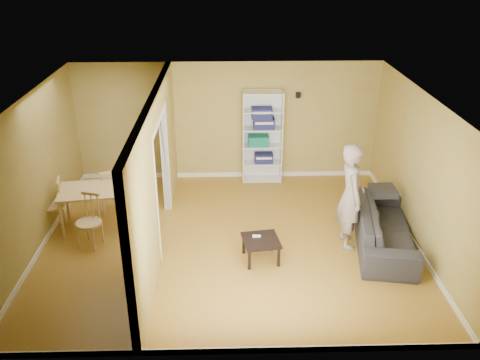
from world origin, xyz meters
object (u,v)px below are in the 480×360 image
bookshelf (262,136)px  dining_table (94,193)px  sofa (385,221)px  chair_far (109,190)px  chair_near (88,221)px  person (351,187)px  coffee_table (261,242)px  chair_left (52,204)px

bookshelf → dining_table: size_ratio=1.64×
sofa → chair_far: chair_far is taller
dining_table → chair_near: size_ratio=1.29×
person → dining_table: bearing=78.7°
bookshelf → chair_near: size_ratio=2.11×
chair_near → coffee_table: bearing=6.6°
sofa → coffee_table: (-2.18, -0.43, -0.12)m
chair_left → chair_far: 1.08m
dining_table → chair_far: chair_far is taller
bookshelf → dining_table: bookshelf is taller
bookshelf → chair_near: 4.18m
person → bookshelf: (-1.31, 2.75, -0.09)m
dining_table → chair_near: 0.70m
chair_left → sofa: bearing=70.7°
chair_near → sofa: bearing=15.6°
person → dining_table: (-4.51, 0.73, -0.41)m
bookshelf → chair_far: (-3.07, -1.47, -0.54)m
coffee_table → chair_near: bearing=169.9°
chair_near → chair_far: size_ratio=1.01×
bookshelf → coffee_table: size_ratio=3.46×
bookshelf → chair_far: bookshelf is taller
chair_left → chair_far: chair_left is taller
coffee_table → chair_left: chair_left is taller
sofa → chair_near: bearing=98.5°
chair_left → bookshelf: bearing=105.0°
chair_near → chair_far: (0.09, 1.21, -0.01)m
sofa → bookshelf: size_ratio=1.16×
chair_left → chair_near: bearing=40.1°
bookshelf → person: bearing=-64.5°
chair_left → chair_near: size_ratio=1.02×
bookshelf → chair_far: bearing=-154.4°
sofa → person: (-0.64, 0.03, 0.65)m
person → coffee_table: person is taller
dining_table → chair_near: (0.03, -0.67, -0.21)m
sofa → chair_left: bearing=92.7°
dining_table → chair_far: 0.60m
bookshelf → chair_near: (-3.16, -2.68, -0.53)m
coffee_table → chair_left: bearing=163.0°
coffee_table → chair_left: size_ratio=0.60×
dining_table → chair_left: 0.80m
chair_near → person: bearing=15.8°
person → bookshelf: size_ratio=1.09×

